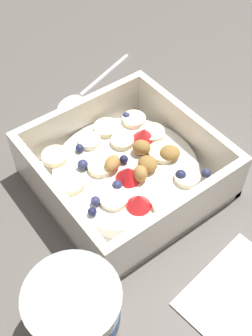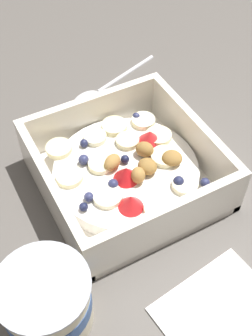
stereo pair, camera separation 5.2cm
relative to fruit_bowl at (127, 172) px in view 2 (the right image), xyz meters
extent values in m
plane|color=#56514C|center=(0.01, -0.01, -0.02)|extent=(2.40, 2.40, 0.00)
cube|color=white|center=(0.00, 0.00, -0.02)|extent=(0.20, 0.20, 0.01)
cube|color=white|center=(0.00, -0.09, 0.01)|extent=(0.20, 0.01, 0.07)
cube|color=white|center=(0.00, 0.10, 0.01)|extent=(0.20, 0.01, 0.07)
cube|color=white|center=(-0.10, 0.00, 0.01)|extent=(0.01, 0.18, 0.07)
cube|color=white|center=(0.10, 0.00, 0.01)|extent=(0.01, 0.18, 0.07)
cylinder|color=white|center=(0.00, 0.00, 0.00)|extent=(0.18, 0.18, 0.02)
cylinder|color=#F7EFC6|center=(-0.03, 0.04, 0.01)|extent=(0.04, 0.04, 0.01)
cylinder|color=#F4EAB7|center=(0.03, -0.06, 0.01)|extent=(0.05, 0.05, 0.01)
cylinder|color=#F4EAB7|center=(-0.01, -0.05, 0.01)|extent=(0.04, 0.04, 0.01)
cylinder|color=beige|center=(0.04, -0.02, 0.01)|extent=(0.04, 0.04, 0.01)
cylinder|color=beige|center=(0.02, 0.07, 0.01)|extent=(0.05, 0.05, 0.01)
cylinder|color=#F4EAB7|center=(0.02, 0.03, 0.01)|extent=(0.04, 0.04, 0.01)
cylinder|color=beige|center=(-0.07, 0.00, 0.01)|extent=(0.04, 0.04, 0.01)
cylinder|color=#F7EFC6|center=(0.06, 0.01, 0.01)|extent=(0.04, 0.04, 0.01)
cylinder|color=#F7EFC6|center=(-0.06, -0.05, 0.01)|extent=(0.04, 0.04, 0.01)
cylinder|color=#F7EFC6|center=(0.06, -0.06, 0.01)|extent=(0.03, 0.03, 0.01)
cylinder|color=beige|center=(0.07, 0.06, 0.01)|extent=(0.05, 0.05, 0.01)
cylinder|color=beige|center=(0.07, -0.02, 0.01)|extent=(0.04, 0.04, 0.01)
cone|color=red|center=(0.03, -0.05, 0.02)|extent=(0.03, 0.03, 0.02)
cone|color=red|center=(-0.01, 0.01, 0.02)|extent=(0.04, 0.04, 0.02)
cone|color=red|center=(-0.05, 0.02, 0.02)|extent=(0.04, 0.04, 0.02)
sphere|color=#191E3D|center=(-0.03, 0.07, 0.01)|extent=(0.01, 0.01, 0.01)
sphere|color=#23284C|center=(0.06, 0.03, 0.01)|extent=(0.01, 0.01, 0.01)
sphere|color=#23284C|center=(-0.05, -0.04, 0.01)|extent=(0.01, 0.01, 0.01)
sphere|color=navy|center=(-0.07, -0.07, 0.01)|extent=(0.01, 0.01, 0.01)
sphere|color=navy|center=(-0.02, 0.03, 0.01)|extent=(0.01, 0.01, 0.01)
sphere|color=navy|center=(0.07, -0.05, 0.01)|extent=(0.01, 0.01, 0.01)
sphere|color=navy|center=(0.03, 0.04, 0.01)|extent=(0.01, 0.01, 0.01)
sphere|color=#191E3D|center=(0.01, 0.00, 0.01)|extent=(0.01, 0.01, 0.01)
sphere|color=navy|center=(-0.02, 0.06, 0.01)|extent=(0.01, 0.01, 0.01)
ellipsoid|color=#AD7F42|center=(-0.02, 0.00, 0.02)|extent=(0.03, 0.02, 0.02)
ellipsoid|color=#AD7F42|center=(0.01, 0.01, 0.02)|extent=(0.03, 0.03, 0.02)
ellipsoid|color=olive|center=(-0.02, -0.02, 0.02)|extent=(0.03, 0.03, 0.02)
ellipsoid|color=olive|center=(-0.02, -0.05, 0.01)|extent=(0.03, 0.03, 0.02)
ellipsoid|color=olive|center=(0.00, -0.03, 0.02)|extent=(0.03, 0.03, 0.02)
ellipsoid|color=silver|center=(0.17, -0.02, -0.02)|extent=(0.05, 0.06, 0.01)
cylinder|color=silver|center=(0.20, -0.11, -0.02)|extent=(0.05, 0.12, 0.01)
cylinder|color=beige|center=(-0.12, 0.15, 0.01)|extent=(0.08, 0.08, 0.07)
cylinder|color=#2D5193|center=(-0.12, 0.15, 0.02)|extent=(0.09, 0.09, 0.02)
cylinder|color=#B7BCC6|center=(-0.12, 0.15, 0.05)|extent=(0.09, 0.09, 0.00)
cube|color=white|center=(-0.21, -0.01, -0.02)|extent=(0.13, 0.13, 0.01)
camera|label=1|loc=(-0.27, 0.20, 0.40)|focal=45.98mm
camera|label=2|loc=(-0.30, 0.16, 0.40)|focal=45.98mm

